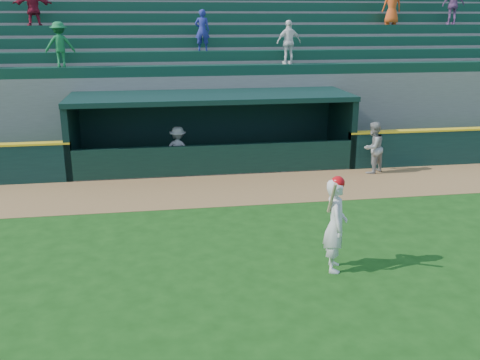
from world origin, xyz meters
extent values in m
plane|color=#164310|center=(0.00, 0.00, 0.00)|extent=(120.00, 120.00, 0.00)
cube|color=olive|center=(0.00, 4.90, 0.01)|extent=(40.00, 3.00, 0.01)
imported|color=gray|center=(5.09, 5.94, 0.85)|extent=(1.04, 0.98, 1.69)
imported|color=#9B9B96|center=(-1.19, 7.08, 0.76)|extent=(1.11, 0.86, 1.51)
cube|color=slate|center=(0.00, 7.70, 0.02)|extent=(9.00, 2.60, 0.04)
cube|color=black|center=(-4.60, 7.70, 1.15)|extent=(0.20, 2.60, 2.30)
cube|color=black|center=(4.60, 7.70, 1.15)|extent=(0.20, 2.60, 2.30)
cube|color=black|center=(0.00, 9.00, 1.15)|extent=(9.40, 0.20, 2.30)
cube|color=black|center=(0.00, 7.70, 2.38)|extent=(9.40, 2.80, 0.16)
cube|color=black|center=(0.00, 6.48, 0.50)|extent=(9.00, 0.16, 1.00)
cube|color=brown|center=(0.00, 8.50, 0.25)|extent=(8.40, 0.45, 0.10)
cube|color=slate|center=(0.00, 9.53, 1.46)|extent=(34.00, 0.85, 2.91)
cube|color=#0F3828|center=(0.00, 9.41, 3.09)|extent=(34.00, 0.60, 0.36)
cube|color=slate|center=(0.00, 10.38, 1.68)|extent=(34.00, 0.85, 3.36)
cube|color=#0F3828|center=(0.00, 10.26, 3.54)|extent=(34.00, 0.60, 0.36)
cube|color=slate|center=(0.00, 11.22, 1.91)|extent=(34.00, 0.85, 3.81)
cube|color=#0F3828|center=(0.00, 11.11, 3.99)|extent=(34.00, 0.60, 0.36)
cube|color=slate|center=(0.00, 12.07, 2.13)|extent=(34.00, 0.85, 4.26)
cube|color=#0F3828|center=(0.00, 11.96, 4.44)|extent=(34.00, 0.60, 0.36)
cube|color=slate|center=(0.00, 12.93, 2.35)|extent=(34.00, 0.85, 4.71)
cube|color=#0F3828|center=(0.00, 12.81, 4.89)|extent=(34.00, 0.60, 0.36)
cube|color=slate|center=(0.00, 13.78, 2.58)|extent=(34.00, 0.85, 5.16)
cube|color=#0F3828|center=(0.00, 13.66, 5.34)|extent=(34.00, 0.60, 0.36)
cube|color=slate|center=(0.00, 14.62, 2.80)|extent=(34.00, 0.85, 5.61)
cube|color=slate|center=(0.00, 15.20, 2.80)|extent=(34.50, 0.30, 5.61)
imported|color=#E04C18|center=(8.07, 11.97, 5.41)|extent=(0.81, 0.56, 1.58)
imported|color=white|center=(3.05, 9.43, 4.05)|extent=(0.96, 0.50, 1.56)
imported|color=maroon|center=(-6.24, 11.97, 5.38)|extent=(1.47, 0.79, 1.52)
imported|color=navy|center=(-0.03, 10.28, 4.46)|extent=(0.58, 0.43, 1.48)
imported|color=#186F37|center=(-5.00, 9.43, 4.03)|extent=(1.06, 0.71, 1.51)
imported|color=#8A538F|center=(10.82, 11.97, 5.41)|extent=(0.98, 0.52, 1.59)
imported|color=silver|center=(1.57, -0.63, 0.95)|extent=(0.60, 0.78, 1.91)
sphere|color=red|center=(1.57, -0.63, 1.84)|extent=(0.27, 0.27, 0.27)
cylinder|color=tan|center=(1.39, -0.85, 1.61)|extent=(0.13, 0.53, 0.76)
camera|label=1|loc=(-1.87, -10.12, 4.92)|focal=40.00mm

